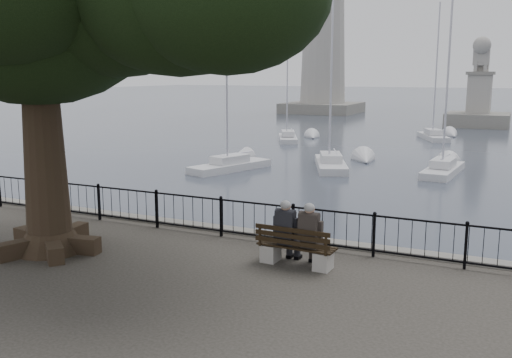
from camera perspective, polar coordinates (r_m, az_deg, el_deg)
The scene contains 12 objects.
harbor at distance 15.13m, azimuth 0.80°, elevation -7.52°, with size 260.00×260.00×1.20m.
railing at distance 14.40m, azimuth 0.00°, elevation -4.08°, with size 22.06×0.06×1.00m.
bench at distance 12.68m, azimuth 3.99°, elevation -7.26°, with size 1.77×0.60×0.92m.
person_left at distance 12.76m, azimuth 3.21°, elevation -5.49°, with size 0.44×0.74×1.46m.
person_right at distance 12.55m, azimuth 5.54°, elevation -5.80°, with size 0.44×0.74×1.46m.
lighthouse at distance 76.27m, azimuth 6.83°, elevation 15.56°, with size 9.22×9.22×28.46m.
lion_monument at distance 60.27m, azimuth 21.36°, elevation 6.98°, with size 5.86×5.86×8.67m.
sailboat_a at distance 30.90m, azimuth -2.63°, elevation 1.47°, with size 2.97×5.27×10.10m.
sailboat_b at distance 31.78m, azimuth 7.48°, elevation 1.66°, with size 3.35×5.53×10.84m.
sailboat_c at distance 31.19m, azimuth 18.18°, elevation 1.01°, with size 1.74×5.03×9.61m.
sailboat_e at distance 44.29m, azimuth 3.21°, elevation 4.29°, with size 3.07×4.78×11.26m.
sailboat_f at distance 47.40m, azimuth 17.29°, elevation 4.21°, with size 3.21×5.09×10.65m.
Camera 1 is at (5.87, -10.13, 4.20)m, focal length 40.00 mm.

